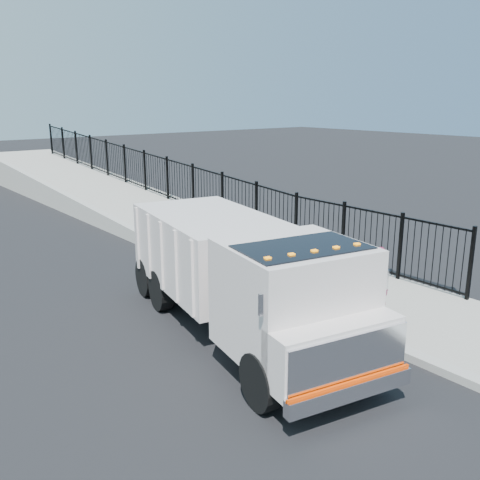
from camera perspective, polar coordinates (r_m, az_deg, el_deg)
ground at (r=12.73m, az=7.07°, el=-7.88°), size 120.00×120.00×0.00m
sidewalk at (r=13.02m, az=19.51°, el=-7.86°), size 3.55×12.00×0.12m
curb at (r=11.53m, az=14.31°, el=-10.35°), size 0.30×12.00×0.16m
ramp at (r=26.81m, az=-14.70°, el=3.87°), size 3.95×24.06×3.19m
iron_fence at (r=23.79m, az=-7.70°, el=5.08°), size 0.10×28.00×1.80m
truck at (r=11.03m, az=0.33°, el=-3.49°), size 3.71×7.71×2.53m
worker at (r=11.94m, az=14.52°, el=-4.73°), size 0.64×0.75×1.74m
debris at (r=15.08m, az=7.24°, el=-3.57°), size 0.30×0.30×0.08m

